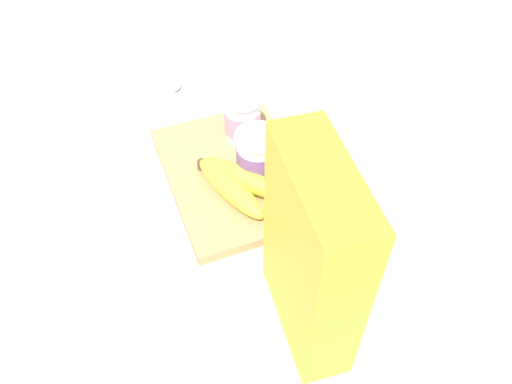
# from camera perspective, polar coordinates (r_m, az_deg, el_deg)

# --- Properties ---
(ground_plane) EXTENTS (2.40, 2.40, 0.00)m
(ground_plane) POSITION_cam_1_polar(r_m,az_deg,el_deg) (0.90, -2.29, 1.56)
(ground_plane) COLOR silver
(cutting_board) EXTENTS (0.30, 0.22, 0.02)m
(cutting_board) POSITION_cam_1_polar(r_m,az_deg,el_deg) (0.90, -2.30, 1.97)
(cutting_board) COLOR tan
(cutting_board) RESTS_ON ground_plane
(cereal_box) EXTENTS (0.18, 0.08, 0.29)m
(cereal_box) POSITION_cam_1_polar(r_m,az_deg,el_deg) (0.62, 5.96, -7.29)
(cereal_box) COLOR yellow
(cereal_box) RESTS_ON ground_plane
(yogurt_cup_front) EXTENTS (0.07, 0.07, 0.09)m
(yogurt_cup_front) POSITION_cam_1_polar(r_m,az_deg,el_deg) (0.92, -1.49, 8.01)
(yogurt_cup_front) COLOR white
(yogurt_cup_front) RESTS_ON cutting_board
(yogurt_cup_back) EXTENTS (0.08, 0.08, 0.09)m
(yogurt_cup_back) POSITION_cam_1_polar(r_m,az_deg,el_deg) (0.85, 0.20, 4.04)
(yogurt_cup_back) COLOR white
(yogurt_cup_back) RESTS_ON cutting_board
(banana_bunch) EXTENTS (0.17, 0.13, 0.04)m
(banana_bunch) POSITION_cam_1_polar(r_m,az_deg,el_deg) (0.84, -2.26, 0.97)
(banana_bunch) COLOR yellow
(banana_bunch) RESTS_ON cutting_board
(spoon) EXTENTS (0.12, 0.08, 0.01)m
(spoon) POSITION_cam_1_polar(r_m,az_deg,el_deg) (1.08, -9.27, 10.51)
(spoon) COLOR silver
(spoon) RESTS_ON ground_plane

